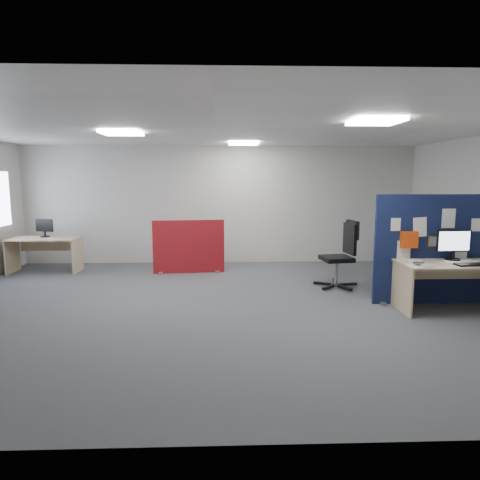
{
  "coord_description": "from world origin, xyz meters",
  "views": [
    {
      "loc": [
        0.11,
        -6.42,
        1.97
      ],
      "look_at": [
        0.35,
        0.25,
        1.0
      ],
      "focal_mm": 32.0,
      "sensor_mm": 36.0,
      "label": 1
    }
  ],
  "objects_px": {
    "monitor_main": "(454,243)",
    "monitor_second": "(44,227)",
    "main_desk": "(457,274)",
    "second_desk": "(45,246)",
    "office_chair": "(343,250)",
    "navy_divider": "(439,250)",
    "red_divider": "(189,247)"
  },
  "relations": [
    {
      "from": "main_desk",
      "to": "red_divider",
      "type": "bearing_deg",
      "value": 147.54
    },
    {
      "from": "red_divider",
      "to": "second_desk",
      "type": "xyz_separation_m",
      "value": [
        -3.04,
        0.22,
        0.0
      ]
    },
    {
      "from": "navy_divider",
      "to": "monitor_second",
      "type": "bearing_deg",
      "value": 159.72
    },
    {
      "from": "monitor_main",
      "to": "second_desk",
      "type": "bearing_deg",
      "value": 155.84
    },
    {
      "from": "monitor_second",
      "to": "office_chair",
      "type": "height_order",
      "value": "office_chair"
    },
    {
      "from": "main_desk",
      "to": "monitor_second",
      "type": "xyz_separation_m",
      "value": [
        -7.29,
        3.01,
        0.38
      ]
    },
    {
      "from": "monitor_main",
      "to": "office_chair",
      "type": "relative_size",
      "value": 0.45
    },
    {
      "from": "main_desk",
      "to": "monitor_second",
      "type": "height_order",
      "value": "monitor_second"
    },
    {
      "from": "monitor_second",
      "to": "main_desk",
      "type": "bearing_deg",
      "value": -2.79
    },
    {
      "from": "main_desk",
      "to": "monitor_main",
      "type": "xyz_separation_m",
      "value": [
        0.01,
        0.18,
        0.43
      ]
    },
    {
      "from": "monitor_main",
      "to": "monitor_second",
      "type": "bearing_deg",
      "value": 155.27
    },
    {
      "from": "red_divider",
      "to": "monitor_second",
      "type": "bearing_deg",
      "value": 168.99
    },
    {
      "from": "office_chair",
      "to": "monitor_main",
      "type": "bearing_deg",
      "value": -51.42
    },
    {
      "from": "second_desk",
      "to": "office_chair",
      "type": "bearing_deg",
      "value": -14.13
    },
    {
      "from": "main_desk",
      "to": "red_divider",
      "type": "relative_size",
      "value": 1.19
    },
    {
      "from": "monitor_main",
      "to": "main_desk",
      "type": "bearing_deg",
      "value": -95.27
    },
    {
      "from": "navy_divider",
      "to": "red_divider",
      "type": "height_order",
      "value": "navy_divider"
    },
    {
      "from": "monitor_main",
      "to": "red_divider",
      "type": "bearing_deg",
      "value": 145.77
    },
    {
      "from": "navy_divider",
      "to": "office_chair",
      "type": "xyz_separation_m",
      "value": [
        -1.22,
        1.06,
        -0.18
      ]
    },
    {
      "from": "navy_divider",
      "to": "monitor_second",
      "type": "relative_size",
      "value": 5.09
    },
    {
      "from": "main_desk",
      "to": "second_desk",
      "type": "relative_size",
      "value": 1.24
    },
    {
      "from": "navy_divider",
      "to": "monitor_main",
      "type": "bearing_deg",
      "value": -55.92
    },
    {
      "from": "monitor_main",
      "to": "monitor_second",
      "type": "distance_m",
      "value": 7.83
    },
    {
      "from": "navy_divider",
      "to": "office_chair",
      "type": "relative_size",
      "value": 1.75
    },
    {
      "from": "navy_divider",
      "to": "monitor_main",
      "type": "relative_size",
      "value": 3.93
    },
    {
      "from": "main_desk",
      "to": "second_desk",
      "type": "xyz_separation_m",
      "value": [
        -7.26,
        2.91,
        -0.02
      ]
    },
    {
      "from": "navy_divider",
      "to": "red_divider",
      "type": "relative_size",
      "value": 1.41
    },
    {
      "from": "second_desk",
      "to": "monitor_main",
      "type": "bearing_deg",
      "value": -20.62
    },
    {
      "from": "monitor_second",
      "to": "office_chair",
      "type": "relative_size",
      "value": 0.34
    },
    {
      "from": "main_desk",
      "to": "office_chair",
      "type": "height_order",
      "value": "office_chair"
    },
    {
      "from": "main_desk",
      "to": "monitor_main",
      "type": "relative_size",
      "value": 3.3
    },
    {
      "from": "second_desk",
      "to": "monitor_second",
      "type": "distance_m",
      "value": 0.41
    }
  ]
}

